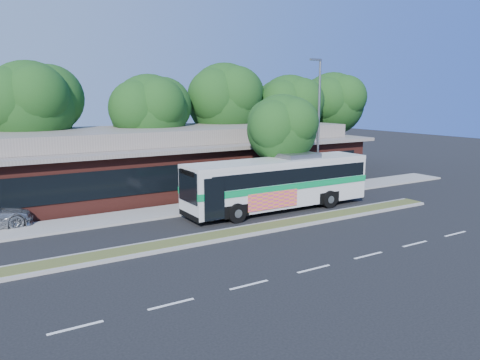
# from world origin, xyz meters

# --- Properties ---
(ground) EXTENTS (120.00, 120.00, 0.00)m
(ground) POSITION_xyz_m (0.00, 0.00, 0.00)
(ground) COLOR black
(ground) RESTS_ON ground
(median_strip) EXTENTS (26.00, 1.10, 0.15)m
(median_strip) POSITION_xyz_m (0.00, 0.60, 0.07)
(median_strip) COLOR #425323
(median_strip) RESTS_ON ground
(sidewalk) EXTENTS (44.00, 2.60, 0.12)m
(sidewalk) POSITION_xyz_m (0.00, 6.40, 0.06)
(sidewalk) COLOR gray
(sidewalk) RESTS_ON ground
(plaza_building) EXTENTS (33.20, 11.20, 4.45)m
(plaza_building) POSITION_xyz_m (0.00, 12.99, 2.13)
(plaza_building) COLOR #521F19
(plaza_building) RESTS_ON ground
(lamp_post) EXTENTS (0.93, 0.18, 9.07)m
(lamp_post) POSITION_xyz_m (9.56, 6.00, 4.90)
(lamp_post) COLOR slate
(lamp_post) RESTS_ON ground
(tree_bg_b) EXTENTS (6.69, 6.00, 9.00)m
(tree_bg_b) POSITION_xyz_m (-6.57, 16.14, 6.14)
(tree_bg_b) COLOR black
(tree_bg_b) RESTS_ON ground
(tree_bg_c) EXTENTS (6.24, 5.60, 8.26)m
(tree_bg_c) POSITION_xyz_m (1.40, 15.13, 5.59)
(tree_bg_c) COLOR black
(tree_bg_c) RESTS_ON ground
(tree_bg_d) EXTENTS (6.91, 6.20, 9.37)m
(tree_bg_d) POSITION_xyz_m (8.45, 16.15, 6.42)
(tree_bg_d) COLOR black
(tree_bg_d) RESTS_ON ground
(tree_bg_e) EXTENTS (6.47, 5.80, 8.50)m
(tree_bg_e) POSITION_xyz_m (14.42, 15.14, 5.74)
(tree_bg_e) COLOR black
(tree_bg_e) RESTS_ON ground
(tree_bg_f) EXTENTS (6.69, 6.00, 8.92)m
(tree_bg_f) POSITION_xyz_m (20.43, 16.14, 6.06)
(tree_bg_f) COLOR black
(tree_bg_f) RESTS_ON ground
(transit_bus) EXTENTS (11.73, 2.81, 3.29)m
(transit_bus) POSITION_xyz_m (4.57, 3.56, 1.83)
(transit_bus) COLOR beige
(transit_bus) RESTS_ON ground
(sidewalk_tree) EXTENTS (4.86, 4.36, 6.78)m
(sidewalk_tree) POSITION_xyz_m (6.31, 5.40, 4.70)
(sidewalk_tree) COLOR black
(sidewalk_tree) RESTS_ON ground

